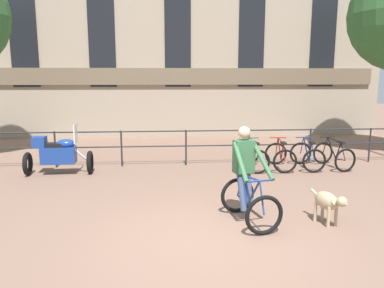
{
  "coord_description": "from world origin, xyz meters",
  "views": [
    {
      "loc": [
        -0.66,
        -5.58,
        2.56
      ],
      "look_at": [
        -0.0,
        2.86,
        1.05
      ],
      "focal_mm": 35.0,
      "sensor_mm": 36.0,
      "label": 1
    }
  ],
  "objects_px": {
    "parked_motorcycle": "(58,154)",
    "parked_bicycle_near_lamp": "(253,157)",
    "parked_bicycle_mid_left": "(280,156)",
    "parked_bicycle_mid_right": "(307,156)",
    "cyclist_with_bike": "(247,179)",
    "parked_bicycle_far_end": "(334,155)",
    "dog": "(328,202)"
  },
  "relations": [
    {
      "from": "cyclist_with_bike",
      "to": "parked_motorcycle",
      "type": "xyz_separation_m",
      "value": [
        -4.28,
        3.6,
        -0.2
      ]
    },
    {
      "from": "cyclist_with_bike",
      "to": "parked_bicycle_near_lamp",
      "type": "height_order",
      "value": "cyclist_with_bike"
    },
    {
      "from": "parked_motorcycle",
      "to": "parked_bicycle_mid_left",
      "type": "bearing_deg",
      "value": -91.35
    },
    {
      "from": "dog",
      "to": "parked_motorcycle",
      "type": "relative_size",
      "value": 0.47
    },
    {
      "from": "parked_bicycle_mid_left",
      "to": "parked_bicycle_far_end",
      "type": "bearing_deg",
      "value": -176.57
    },
    {
      "from": "dog",
      "to": "cyclist_with_bike",
      "type": "bearing_deg",
      "value": 146.26
    },
    {
      "from": "dog",
      "to": "parked_bicycle_mid_right",
      "type": "height_order",
      "value": "parked_bicycle_mid_right"
    },
    {
      "from": "parked_bicycle_far_end",
      "to": "cyclist_with_bike",
      "type": "bearing_deg",
      "value": 38.45
    },
    {
      "from": "cyclist_with_bike",
      "to": "parked_bicycle_far_end",
      "type": "relative_size",
      "value": 1.41
    },
    {
      "from": "parked_bicycle_near_lamp",
      "to": "cyclist_with_bike",
      "type": "bearing_deg",
      "value": 73.15
    },
    {
      "from": "parked_motorcycle",
      "to": "parked_bicycle_far_end",
      "type": "distance_m",
      "value": 7.66
    },
    {
      "from": "parked_motorcycle",
      "to": "parked_bicycle_near_lamp",
      "type": "xyz_separation_m",
      "value": [
        5.31,
        0.15,
        -0.2
      ]
    },
    {
      "from": "parked_bicycle_near_lamp",
      "to": "parked_bicycle_mid_left",
      "type": "xyz_separation_m",
      "value": [
        0.78,
        0.0,
        0.0
      ]
    },
    {
      "from": "cyclist_with_bike",
      "to": "parked_bicycle_near_lamp",
      "type": "relative_size",
      "value": 1.51
    },
    {
      "from": "parked_bicycle_mid_right",
      "to": "parked_bicycle_far_end",
      "type": "distance_m",
      "value": 0.78
    },
    {
      "from": "parked_motorcycle",
      "to": "parked_bicycle_mid_right",
      "type": "height_order",
      "value": "parked_motorcycle"
    },
    {
      "from": "dog",
      "to": "parked_bicycle_mid_right",
      "type": "bearing_deg",
      "value": 52.84
    },
    {
      "from": "cyclist_with_bike",
      "to": "parked_bicycle_mid_right",
      "type": "bearing_deg",
      "value": 43.47
    },
    {
      "from": "dog",
      "to": "parked_bicycle_far_end",
      "type": "relative_size",
      "value": 0.69
    },
    {
      "from": "dog",
      "to": "parked_motorcycle",
      "type": "bearing_deg",
      "value": 124.7
    },
    {
      "from": "parked_bicycle_mid_right",
      "to": "parked_bicycle_far_end",
      "type": "xyz_separation_m",
      "value": [
        0.78,
        0.0,
        -0.0
      ]
    },
    {
      "from": "parked_bicycle_near_lamp",
      "to": "parked_bicycle_mid_right",
      "type": "height_order",
      "value": "same"
    },
    {
      "from": "parked_bicycle_mid_right",
      "to": "parked_bicycle_far_end",
      "type": "relative_size",
      "value": 0.93
    },
    {
      "from": "parked_bicycle_far_end",
      "to": "dog",
      "type": "bearing_deg",
      "value": 54.3
    },
    {
      "from": "cyclist_with_bike",
      "to": "parked_bicycle_mid_left",
      "type": "height_order",
      "value": "cyclist_with_bike"
    },
    {
      "from": "parked_bicycle_far_end",
      "to": "parked_motorcycle",
      "type": "bearing_deg",
      "value": -8.49
    },
    {
      "from": "parked_bicycle_near_lamp",
      "to": "parked_motorcycle",
      "type": "bearing_deg",
      "value": 0.07
    },
    {
      "from": "parked_motorcycle",
      "to": "parked_bicycle_mid_right",
      "type": "distance_m",
      "value": 6.88
    },
    {
      "from": "dog",
      "to": "parked_bicycle_near_lamp",
      "type": "relative_size",
      "value": 0.74
    },
    {
      "from": "parked_motorcycle",
      "to": "parked_bicycle_mid_left",
      "type": "xyz_separation_m",
      "value": [
        6.09,
        0.15,
        -0.2
      ]
    },
    {
      "from": "parked_motorcycle",
      "to": "parked_bicycle_near_lamp",
      "type": "bearing_deg",
      "value": -91.14
    },
    {
      "from": "parked_bicycle_mid_left",
      "to": "parked_bicycle_mid_right",
      "type": "xyz_separation_m",
      "value": [
        0.78,
        -0.0,
        0.0
      ]
    }
  ]
}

